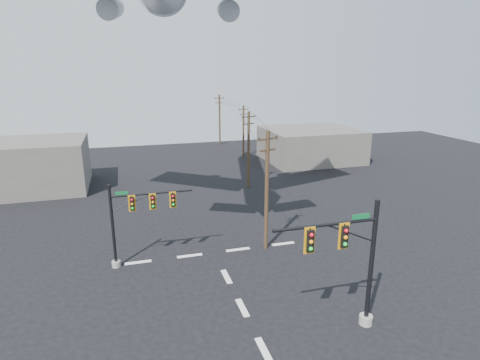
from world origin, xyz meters
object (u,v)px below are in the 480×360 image
object	(u,v)px
signal_mast_far	(133,220)
utility_pole_a	(267,189)
utility_pole_c	(243,131)
utility_pole_b	(249,148)
signal_mast_near	(352,264)
utility_pole_d	(220,119)

from	to	relation	value
signal_mast_far	utility_pole_a	size ratio (longest dim) A/B	0.66
signal_mast_far	utility_pole_c	world-z (taller)	utility_pole_c
utility_pole_a	utility_pole_c	xyz separation A→B (m)	(8.00, 33.12, -0.72)
utility_pole_a	utility_pole_b	size ratio (longest dim) A/B	1.05
signal_mast_near	utility_pole_b	xyz separation A→B (m)	(2.90, 28.35, 0.82)
utility_pole_a	utility_pole_d	size ratio (longest dim) A/B	1.05
signal_mast_near	utility_pole_c	size ratio (longest dim) A/B	0.91
signal_mast_near	utility_pole_b	size ratio (longest dim) A/B	0.82
utility_pole_d	utility_pole_b	bearing A→B (deg)	-109.76
signal_mast_far	utility_pole_b	xyz separation A→B (m)	(14.24, 17.01, 1.24)
signal_mast_near	utility_pole_b	distance (m)	28.51
utility_pole_a	utility_pole_b	bearing A→B (deg)	57.94
utility_pole_b	utility_pole_d	xyz separation A→B (m)	(3.09, 28.07, 0.01)
utility_pole_d	utility_pole_c	bearing A→B (deg)	-98.41
signal_mast_far	utility_pole_c	distance (m)	37.83
signal_mast_near	utility_pole_d	world-z (taller)	utility_pole_d
utility_pole_a	utility_pole_d	xyz separation A→B (m)	(6.93, 45.16, -0.23)
signal_mast_far	utility_pole_c	xyz separation A→B (m)	(18.40, 33.04, 0.77)
signal_mast_far	utility_pole_d	size ratio (longest dim) A/B	0.69
signal_mast_far	utility_pole_d	world-z (taller)	utility_pole_d
utility_pole_a	utility_pole_d	world-z (taller)	utility_pole_a
utility_pole_b	utility_pole_c	distance (m)	16.57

